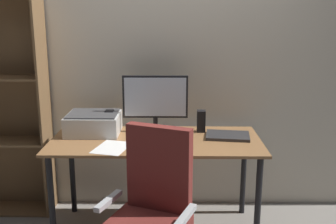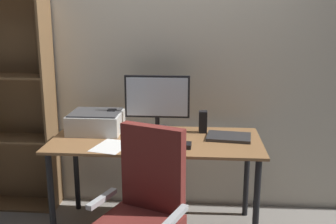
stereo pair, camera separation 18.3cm
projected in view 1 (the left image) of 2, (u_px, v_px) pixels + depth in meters
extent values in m
cube|color=beige|center=(158.00, 56.00, 3.32)|extent=(6.40, 0.10, 2.60)
cube|color=olive|center=(156.00, 141.00, 2.95)|extent=(1.54, 0.70, 0.02)
cylinder|color=black|center=(52.00, 204.00, 2.77)|extent=(0.04, 0.04, 0.72)
cylinder|color=black|center=(258.00, 205.00, 2.75)|extent=(0.04, 0.04, 0.72)
cylinder|color=black|center=(72.00, 172.00, 3.33)|extent=(0.04, 0.04, 0.72)
cylinder|color=black|center=(244.00, 173.00, 3.32)|extent=(0.04, 0.04, 0.72)
cylinder|color=black|center=(156.00, 130.00, 3.15)|extent=(0.20, 0.20, 0.01)
cylinder|color=black|center=(155.00, 124.00, 3.14)|extent=(0.04, 0.04, 0.10)
cube|color=black|center=(155.00, 97.00, 3.09)|extent=(0.50, 0.03, 0.33)
cube|color=silver|center=(155.00, 97.00, 3.07)|extent=(0.47, 0.01, 0.30)
cube|color=silver|center=(154.00, 145.00, 2.79)|extent=(0.29, 0.11, 0.02)
cube|color=black|center=(189.00, 145.00, 2.78)|extent=(0.06, 0.10, 0.03)
cylinder|color=black|center=(161.00, 133.00, 2.92)|extent=(0.08, 0.08, 0.11)
cube|color=black|center=(168.00, 133.00, 2.91)|extent=(0.02, 0.01, 0.06)
cube|color=#2D2D30|center=(228.00, 136.00, 3.00)|extent=(0.35, 0.27, 0.02)
cube|color=black|center=(110.00, 121.00, 3.13)|extent=(0.06, 0.07, 0.17)
cube|color=black|center=(201.00, 121.00, 3.12)|extent=(0.06, 0.07, 0.17)
cube|color=silver|center=(94.00, 124.00, 3.09)|extent=(0.40, 0.34, 0.15)
cube|color=#424244|center=(93.00, 114.00, 3.07)|extent=(0.37, 0.31, 0.01)
cube|color=white|center=(112.00, 148.00, 2.77)|extent=(0.28, 0.34, 0.00)
cube|color=maroon|center=(159.00, 168.00, 2.38)|extent=(0.40, 0.21, 0.52)
cube|color=#B7BABC|center=(109.00, 201.00, 2.34)|extent=(0.13, 0.26, 0.03)
cube|color=#B7BABC|center=(186.00, 216.00, 2.16)|extent=(0.13, 0.26, 0.03)
cube|color=brown|center=(45.00, 110.00, 3.23)|extent=(0.02, 0.28, 1.76)
cube|color=brown|center=(7.00, 106.00, 3.36)|extent=(0.74, 0.01, 1.76)
cube|color=brown|center=(11.00, 209.00, 3.45)|extent=(0.70, 0.26, 0.02)
cube|color=brown|center=(4.00, 141.00, 3.30)|extent=(0.70, 0.26, 0.02)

